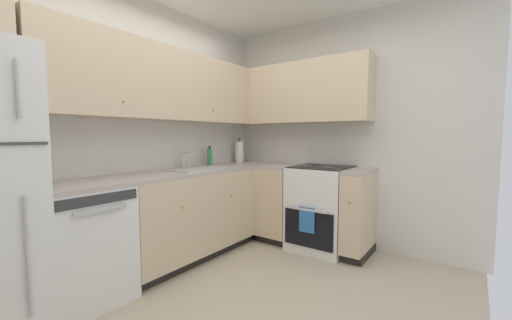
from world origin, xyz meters
name	(u,v)px	position (x,y,z in m)	size (l,w,h in m)	color
ground_plane	(247,314)	(0.00, 0.00, -0.01)	(3.57, 2.82, 0.02)	#BCAD93
wall_back	(128,131)	(0.00, 1.43, 1.31)	(3.67, 0.05, 2.61)	silver
wall_right	(341,132)	(1.81, 0.00, 1.31)	(0.05, 2.92, 2.61)	silver
dishwasher	(81,245)	(-0.61, 1.11, 0.44)	(0.60, 0.63, 0.88)	white
lower_cabinets_back	(188,215)	(0.44, 1.11, 0.44)	(1.49, 0.62, 0.88)	beige
countertop_back	(187,172)	(0.44, 1.11, 0.90)	(2.69, 0.60, 0.04)	#B7A89E
lower_cabinets_right	(306,207)	(1.49, 0.28, 0.44)	(0.62, 1.24, 0.88)	beige
countertop_right	(306,168)	(1.48, 0.28, 0.90)	(0.60, 1.24, 0.03)	#B7A89E
oven_range	(321,207)	(1.50, 0.10, 0.46)	(0.68, 0.62, 1.06)	white
upper_cabinets_back	(163,85)	(0.28, 1.25, 1.77)	(2.37, 0.34, 0.70)	beige
upper_cabinets_right	(295,94)	(1.62, 0.51, 1.77)	(0.32, 1.79, 0.70)	beige
sink	(198,173)	(0.57, 1.08, 0.87)	(0.61, 0.40, 0.10)	#B7B7BC
faucet	(185,158)	(0.57, 1.29, 1.03)	(0.07, 0.16, 0.18)	silver
soap_bottle	(210,157)	(0.95, 1.29, 1.02)	(0.06, 0.06, 0.23)	#338C4C
paper_towel_roll	(239,152)	(1.49, 1.27, 1.05)	(0.11, 0.11, 0.34)	white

